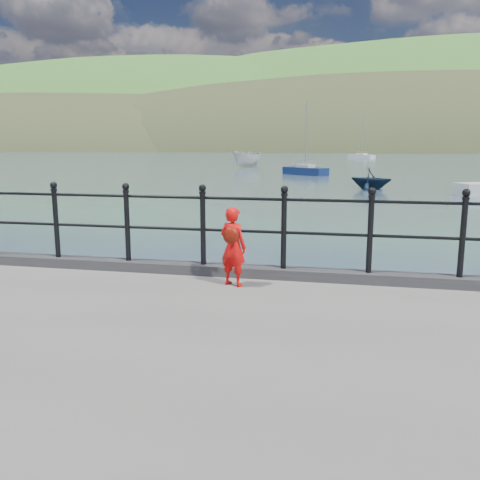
% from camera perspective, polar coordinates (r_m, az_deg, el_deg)
% --- Properties ---
extents(ground, '(600.00, 600.00, 0.00)m').
position_cam_1_polar(ground, '(7.98, 0.51, -10.74)').
color(ground, '#2D4251').
rests_on(ground, ground).
extents(kerb, '(60.00, 0.30, 0.15)m').
position_cam_1_polar(kerb, '(7.51, 0.30, -3.50)').
color(kerb, '#28282B').
rests_on(kerb, quay).
extents(railing, '(18.11, 0.11, 1.20)m').
position_cam_1_polar(railing, '(7.36, 0.31, 2.16)').
color(railing, black).
rests_on(railing, kerb).
extents(far_shore, '(830.00, 200.00, 156.00)m').
position_cam_1_polar(far_shore, '(250.74, 20.29, 4.31)').
color(far_shore, '#333A21').
rests_on(far_shore, ground).
extents(child, '(0.47, 0.39, 1.09)m').
position_cam_1_polar(child, '(6.91, -0.80, -0.69)').
color(child, red).
rests_on(child, quay).
extents(launch_white, '(3.94, 5.61, 2.03)m').
position_cam_1_polar(launch_white, '(62.82, 0.80, 9.06)').
color(launch_white, beige).
rests_on(launch_white, ground).
extents(launch_navy, '(3.40, 3.22, 1.41)m').
position_cam_1_polar(launch_navy, '(33.92, 14.48, 6.71)').
color(launch_navy, black).
rests_on(launch_navy, ground).
extents(sailboat_port, '(4.52, 3.99, 6.87)m').
position_cam_1_polar(sailboat_port, '(48.43, 7.33, 7.66)').
color(sailboat_port, navy).
rests_on(sailboat_port, ground).
extents(sailboat_deep, '(5.33, 4.80, 8.28)m').
position_cam_1_polar(sailboat_deep, '(103.70, 13.47, 9.09)').
color(sailboat_deep, silver).
rests_on(sailboat_deep, ground).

